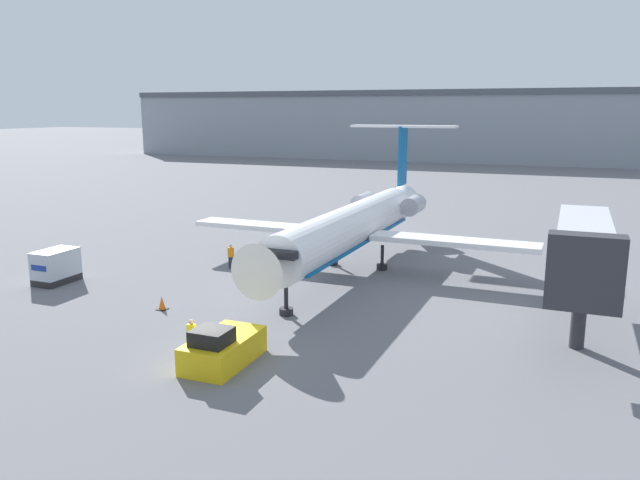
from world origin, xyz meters
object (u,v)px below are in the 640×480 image
object	(u,v)px
worker_near_tug	(192,336)
jet_bridge	(583,249)
luggage_cart	(56,266)
pushback_tug	(223,348)
worker_by_wing	(231,256)
traffic_cone_left	(162,303)
airplane_main	(353,224)

from	to	relation	value
worker_near_tug	jet_bridge	size ratio (longest dim) A/B	0.15
luggage_cart	worker_near_tug	size ratio (longest dim) A/B	1.64
pushback_tug	jet_bridge	world-z (taller)	jet_bridge
pushback_tug	worker_near_tug	world-z (taller)	pushback_tug
pushback_tug	luggage_cart	world-z (taller)	luggage_cart
pushback_tug	jet_bridge	size ratio (longest dim) A/B	0.36
luggage_cart	jet_bridge	bearing A→B (deg)	5.02
luggage_cart	jet_bridge	xyz separation A→B (m)	(32.49, 2.85, 3.32)
luggage_cart	worker_near_tug	world-z (taller)	luggage_cart
worker_by_wing	jet_bridge	xyz separation A→B (m)	(23.50, -4.84, 3.48)
pushback_tug	worker_by_wing	world-z (taller)	pushback_tug
worker_near_tug	traffic_cone_left	size ratio (longest dim) A/B	2.24
luggage_cart	airplane_main	bearing A→B (deg)	31.64
pushback_tug	luggage_cart	bearing A→B (deg)	156.22
airplane_main	worker_near_tug	size ratio (longest dim) A/B	15.77
luggage_cart	worker_by_wing	size ratio (longest dim) A/B	1.59
worker_near_tug	worker_by_wing	distance (m)	16.43
luggage_cart	worker_near_tug	xyz separation A→B (m)	(15.56, -7.36, -0.18)
traffic_cone_left	airplane_main	bearing A→B (deg)	60.34
jet_bridge	airplane_main	bearing A→B (deg)	152.51
pushback_tug	traffic_cone_left	distance (m)	9.21
luggage_cart	worker_by_wing	bearing A→B (deg)	40.56
worker_near_tug	traffic_cone_left	bearing A→B (deg)	136.58
airplane_main	jet_bridge	bearing A→B (deg)	-27.49
worker_near_tug	worker_by_wing	world-z (taller)	worker_by_wing
pushback_tug	luggage_cart	distance (m)	19.05
luggage_cart	traffic_cone_left	xyz separation A→B (m)	(10.06, -2.16, -0.74)
worker_by_wing	traffic_cone_left	size ratio (longest dim) A/B	2.31
airplane_main	pushback_tug	bearing A→B (deg)	-89.88
worker_by_wing	jet_bridge	world-z (taller)	jet_bridge
pushback_tug	airplane_main	bearing A→B (deg)	90.12
traffic_cone_left	jet_bridge	xyz separation A→B (m)	(22.44, 5.01, 4.07)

